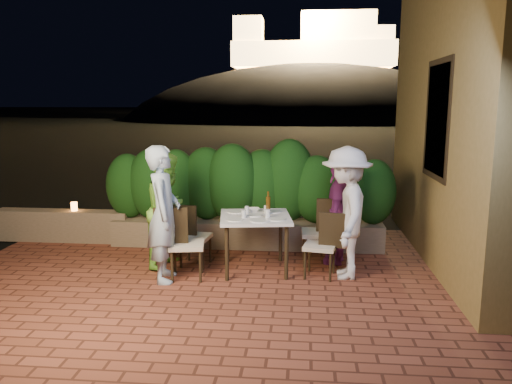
# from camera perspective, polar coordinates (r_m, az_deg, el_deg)

# --- Properties ---
(ground) EXTENTS (400.00, 400.00, 0.00)m
(ground) POSITION_cam_1_polar(r_m,az_deg,el_deg) (5.79, -5.78, -12.64)
(ground) COLOR black
(ground) RESTS_ON ground
(terrace_floor) EXTENTS (7.00, 6.00, 0.15)m
(terrace_floor) POSITION_cam_1_polar(r_m,az_deg,el_deg) (6.26, -4.87, -11.34)
(terrace_floor) COLOR brown
(terrace_floor) RESTS_ON ground
(building_wall) EXTENTS (1.60, 5.00, 5.00)m
(building_wall) POSITION_cam_1_polar(r_m,az_deg,el_deg) (7.66, 25.28, 11.35)
(building_wall) COLOR olive
(building_wall) RESTS_ON ground
(window_pane) EXTENTS (0.08, 1.00, 1.40)m
(window_pane) POSITION_cam_1_polar(r_m,az_deg,el_deg) (6.95, 20.23, 7.77)
(window_pane) COLOR black
(window_pane) RESTS_ON building_wall
(window_frame) EXTENTS (0.06, 1.15, 1.55)m
(window_frame) POSITION_cam_1_polar(r_m,az_deg,el_deg) (6.95, 20.15, 7.78)
(window_frame) COLOR black
(window_frame) RESTS_ON building_wall
(planter) EXTENTS (4.20, 0.55, 0.40)m
(planter) POSITION_cam_1_polar(r_m,az_deg,el_deg) (7.84, -1.10, -4.72)
(planter) COLOR #77644C
(planter) RESTS_ON ground
(hedge) EXTENTS (4.00, 0.70, 1.10)m
(hedge) POSITION_cam_1_polar(r_m,az_deg,el_deg) (7.68, -1.12, 0.70)
(hedge) COLOR #123A0F
(hedge) RESTS_ON planter
(parapet) EXTENTS (2.20, 0.30, 0.50)m
(parapet) POSITION_cam_1_polar(r_m,az_deg,el_deg) (8.69, -21.21, -3.59)
(parapet) COLOR #77644C
(parapet) RESTS_ON ground
(hill) EXTENTS (52.00, 40.00, 22.00)m
(hill) POSITION_cam_1_polar(r_m,az_deg,el_deg) (65.53, 6.28, 4.76)
(hill) COLOR black
(hill) RESTS_ON ground
(fortress) EXTENTS (26.00, 8.00, 8.00)m
(fortress) POSITION_cam_1_polar(r_m,az_deg,el_deg) (65.75, 6.54, 17.44)
(fortress) COLOR #FFCC7A
(fortress) RESTS_ON hill
(dining_table) EXTENTS (1.03, 1.03, 0.75)m
(dining_table) POSITION_cam_1_polar(r_m,az_deg,el_deg) (6.66, -0.08, -5.88)
(dining_table) COLOR white
(dining_table) RESTS_ON ground
(plate_nw) EXTENTS (0.20, 0.20, 0.01)m
(plate_nw) POSITION_cam_1_polar(r_m,az_deg,el_deg) (6.33, -2.43, -3.19)
(plate_nw) COLOR white
(plate_nw) RESTS_ON dining_table
(plate_sw) EXTENTS (0.24, 0.24, 0.01)m
(plate_sw) POSITION_cam_1_polar(r_m,az_deg,el_deg) (6.78, -2.28, -2.26)
(plate_sw) COLOR white
(plate_sw) RESTS_ON dining_table
(plate_ne) EXTENTS (0.24, 0.24, 0.01)m
(plate_ne) POSITION_cam_1_polar(r_m,az_deg,el_deg) (6.36, 2.35, -3.11)
(plate_ne) COLOR white
(plate_ne) RESTS_ON dining_table
(plate_se) EXTENTS (0.22, 0.22, 0.01)m
(plate_se) POSITION_cam_1_polar(r_m,az_deg,el_deg) (6.80, 1.94, -2.24)
(plate_se) COLOR white
(plate_se) RESTS_ON dining_table
(plate_centre) EXTENTS (0.23, 0.23, 0.01)m
(plate_centre) POSITION_cam_1_polar(r_m,az_deg,el_deg) (6.58, -0.27, -2.64)
(plate_centre) COLOR white
(plate_centre) RESTS_ON dining_table
(plate_front) EXTENTS (0.25, 0.25, 0.01)m
(plate_front) POSITION_cam_1_polar(r_m,az_deg,el_deg) (6.28, 0.43, -3.28)
(plate_front) COLOR white
(plate_front) RESTS_ON dining_table
(glass_nw) EXTENTS (0.06, 0.06, 0.10)m
(glass_nw) POSITION_cam_1_polar(r_m,az_deg,el_deg) (6.44, -1.39, -2.52)
(glass_nw) COLOR silver
(glass_nw) RESTS_ON dining_table
(glass_sw) EXTENTS (0.06, 0.06, 0.10)m
(glass_sw) POSITION_cam_1_polar(r_m,az_deg,el_deg) (6.70, -1.05, -2.03)
(glass_sw) COLOR silver
(glass_sw) RESTS_ON dining_table
(glass_ne) EXTENTS (0.07, 0.07, 0.11)m
(glass_ne) POSITION_cam_1_polar(r_m,az_deg,el_deg) (6.44, 1.35, -2.49)
(glass_ne) COLOR silver
(glass_ne) RESTS_ON dining_table
(glass_se) EXTENTS (0.06, 0.06, 0.10)m
(glass_se) POSITION_cam_1_polar(r_m,az_deg,el_deg) (6.73, 1.16, -1.96)
(glass_se) COLOR silver
(glass_se) RESTS_ON dining_table
(beer_bottle) EXTENTS (0.06, 0.06, 0.31)m
(beer_bottle) POSITION_cam_1_polar(r_m,az_deg,el_deg) (6.62, 1.40, -1.25)
(beer_bottle) COLOR #482E0C
(beer_bottle) RESTS_ON dining_table
(bowl) EXTENTS (0.20, 0.20, 0.04)m
(bowl) POSITION_cam_1_polar(r_m,az_deg,el_deg) (6.84, -0.29, -2.02)
(bowl) COLOR white
(bowl) RESTS_ON dining_table
(chair_left_front) EXTENTS (0.49, 0.49, 0.92)m
(chair_left_front) POSITION_cam_1_polar(r_m,az_deg,el_deg) (6.41, -7.92, -5.81)
(chair_left_front) COLOR black
(chair_left_front) RESTS_ON ground
(chair_left_back) EXTENTS (0.43, 0.43, 0.84)m
(chair_left_back) POSITION_cam_1_polar(r_m,az_deg,el_deg) (6.92, -6.94, -4.97)
(chair_left_back) COLOR black
(chair_left_back) RESTS_ON ground
(chair_right_front) EXTENTS (0.46, 0.46, 0.85)m
(chair_right_front) POSITION_cam_1_polar(r_m,az_deg,el_deg) (6.47, 7.32, -5.99)
(chair_right_front) COLOR black
(chair_right_front) RESTS_ON ground
(chair_right_back) EXTENTS (0.44, 0.44, 0.93)m
(chair_right_back) POSITION_cam_1_polar(r_m,az_deg,el_deg) (6.96, 7.04, -4.50)
(chair_right_back) COLOR black
(chair_right_back) RESTS_ON ground
(diner_blue) EXTENTS (0.51, 0.68, 1.71)m
(diner_blue) POSITION_cam_1_polar(r_m,az_deg,el_deg) (6.31, -10.49, -2.47)
(diner_blue) COLOR #9FB9CD
(diner_blue) RESTS_ON ground
(diner_green) EXTENTS (0.70, 0.84, 1.56)m
(diner_green) POSITION_cam_1_polar(r_m,az_deg,el_deg) (6.88, -9.96, -2.03)
(diner_green) COLOR #80D241
(diner_green) RESTS_ON ground
(diner_white) EXTENTS (0.65, 1.10, 1.68)m
(diner_white) POSITION_cam_1_polar(r_m,az_deg,el_deg) (6.42, 10.24, -2.36)
(diner_white) COLOR white
(diner_white) RESTS_ON ground
(diner_purple) EXTENTS (0.51, 0.92, 1.48)m
(diner_purple) POSITION_cam_1_polar(r_m,az_deg,el_deg) (7.00, 9.38, -2.13)
(diner_purple) COLOR #79286D
(diner_purple) RESTS_ON ground
(parapet_lamp) EXTENTS (0.10, 0.10, 0.14)m
(parapet_lamp) POSITION_cam_1_polar(r_m,az_deg,el_deg) (8.53, -20.07, -1.57)
(parapet_lamp) COLOR orange
(parapet_lamp) RESTS_ON parapet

